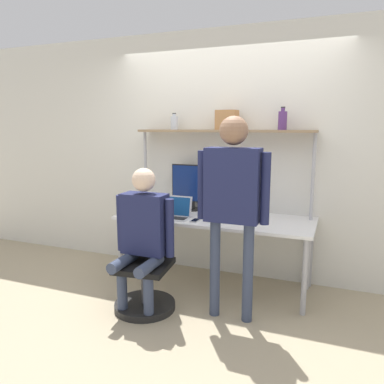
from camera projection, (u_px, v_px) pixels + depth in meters
name	position (u px, v px, depth m)	size (l,w,h in m)	color
ground_plane	(201.00, 300.00, 3.63)	(12.00, 12.00, 0.00)	tan
wall_back	(227.00, 155.00, 4.15)	(8.00, 0.06, 2.70)	silver
desk	(215.00, 223.00, 3.88)	(2.01, 0.77, 0.74)	white
shelf_unit	(223.00, 150.00, 3.98)	(1.91, 0.26, 1.63)	#997A56
monitor	(192.00, 186.00, 4.17)	(0.49, 0.21, 0.51)	black
laptop	(176.00, 212.00, 3.84)	(0.30, 0.22, 0.22)	silver
cell_phone	(195.00, 220.00, 3.71)	(0.07, 0.15, 0.01)	silver
office_chair	(146.00, 279.00, 3.46)	(0.56, 0.56, 0.89)	black
person_seated	(143.00, 229.00, 3.33)	(0.57, 0.46, 1.31)	#38425B
person_standing	(233.00, 191.00, 3.11)	(0.62, 0.24, 1.75)	#38425B
bottle_clear	(174.00, 123.00, 4.14)	(0.08, 0.08, 0.18)	silver
bottle_purple	(283.00, 120.00, 3.70)	(0.09, 0.09, 0.23)	#593372
storage_box	(227.00, 120.00, 3.91)	(0.21, 0.19, 0.20)	#B27A47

